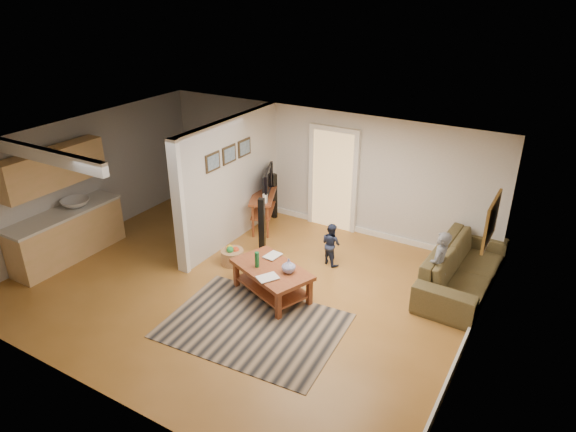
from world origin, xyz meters
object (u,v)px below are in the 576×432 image
Objects in this scene: speaker_left at (262,226)px; toy_basket at (232,256)px; tv_console at (264,197)px; child at (434,298)px; speaker_right at (274,196)px; coffee_table at (273,274)px; toddler at (330,263)px; sofa at (461,286)px.

toy_basket is at bearing -130.65° from speaker_left.
toy_basket is at bearing -103.25° from tv_console.
child is at bearing -16.19° from speaker_left.
tv_console is 1.25× the size of speaker_right.
tv_console is at bearing 101.58° from toy_basket.
coffee_table is 1.52× the size of speaker_right.
tv_console is 4.09m from child.
speaker_left is 3.39m from child.
child is (3.34, 0.13, -0.57)m from speaker_left.
tv_console is at bearing 125.87° from coffee_table.
toddler is (0.37, 1.45, -0.42)m from coffee_table.
speaker_left is 0.92× the size of child.
coffee_table is 2.74m from child.
child reaches higher than sofa.
speaker_left reaches higher than toddler.
tv_console is at bearing 1.27° from toddler.
sofa is 2.21× the size of speaker_left.
coffee_table reaches higher than child.
speaker_right reaches higher than sofa.
toy_basket is (0.33, -1.63, -0.53)m from tv_console.
speaker_left is 1.11× the size of speaker_right.
tv_console is at bearing 102.30° from speaker_left.
toddler is at bearing -44.85° from tv_console.
speaker_left is 2.67× the size of toy_basket.
tv_console is (-4.24, 0.26, 0.69)m from sofa.
sofa is at bearing -28.38° from tv_console.
speaker_left reaches higher than child.
coffee_table is 1.36× the size of speaker_left.
speaker_left reaches higher than sofa.
speaker_right is 2.40× the size of toy_basket.
toy_basket is (-1.22, 0.52, -0.26)m from coffee_table.
child is (4.00, -1.37, -0.51)m from speaker_right.
tv_console is 1.75m from toy_basket.
sofa is 5.90× the size of toy_basket.
toy_basket is 0.52× the size of toddler.
speaker_left is (0.59, -1.00, -0.12)m from tv_console.
speaker_left reaches higher than coffee_table.
child is 2.02m from toddler.
speaker_right is at bearing -9.86° from toddler.
tv_console reaches higher than toddler.
coffee_table is 1.26× the size of child.
toy_basket is at bearing 111.45° from sofa.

